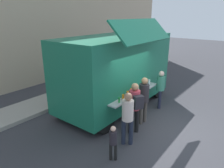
{
  "coord_description": "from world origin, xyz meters",
  "views": [
    {
      "loc": [
        -6.18,
        -2.65,
        3.87
      ],
      "look_at": [
        -0.2,
        2.03,
        1.3
      ],
      "focal_mm": 32.86,
      "sensor_mm": 36.0,
      "label": 1
    }
  ],
  "objects": [
    {
      "name": "trash_bin",
      "position": [
        4.93,
        4.73,
        0.48
      ],
      "size": [
        0.6,
        0.6,
        0.96
      ],
      "primitive_type": "cylinder",
      "color": "#2D5B37",
      "rests_on": "ground"
    },
    {
      "name": "customer_extra_browsing",
      "position": [
        1.58,
        0.79,
        0.99
      ],
      "size": [
        0.34,
        0.34,
        1.65
      ],
      "rotation": [
        0.0,
        0.0,
        1.99
      ],
      "color": "#1E2135",
      "rests_on": "ground"
    },
    {
      "name": "food_truck_main",
      "position": [
        0.61,
        2.41,
        1.66
      ],
      "size": [
        5.51,
        3.1,
        3.74
      ],
      "rotation": [
        0.0,
        0.0,
        0.01
      ],
      "color": "#196F50",
      "rests_on": "ground"
    },
    {
      "name": "customer_front_ordering",
      "position": [
        -0.05,
        0.68,
        1.06
      ],
      "size": [
        0.37,
        0.36,
        1.78
      ],
      "rotation": [
        0.0,
        0.0,
        1.41
      ],
      "color": "#4B453F",
      "rests_on": "ground"
    },
    {
      "name": "customer_mid_with_backpack",
      "position": [
        -0.85,
        0.57,
        1.1
      ],
      "size": [
        0.51,
        0.58,
        1.79
      ],
      "rotation": [
        0.0,
        0.0,
        1.01
      ],
      "color": "black",
      "rests_on": "ground"
    },
    {
      "name": "customer_rear_waiting",
      "position": [
        -1.53,
        0.39,
        1.03
      ],
      "size": [
        0.35,
        0.35,
        1.73
      ],
      "rotation": [
        0.0,
        0.0,
        0.61
      ],
      "color": "#1E2537",
      "rests_on": "ground"
    },
    {
      "name": "child_near_queue",
      "position": [
        -2.39,
        0.28,
        0.64
      ],
      "size": [
        0.22,
        0.22,
        1.06
      ],
      "rotation": [
        0.0,
        0.0,
        0.62
      ],
      "color": "black",
      "rests_on": "ground"
    },
    {
      "name": "ground_plane",
      "position": [
        0.0,
        0.0,
        0.0
      ],
      "size": [
        60.0,
        60.0,
        0.0
      ],
      "primitive_type": "plane",
      "color": "#38383D"
    }
  ]
}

